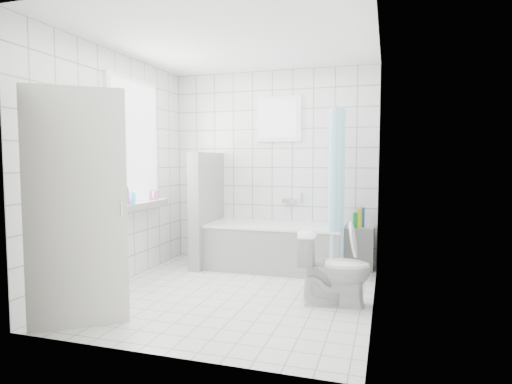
% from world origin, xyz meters
% --- Properties ---
extents(ground, '(3.00, 3.00, 0.00)m').
position_xyz_m(ground, '(0.00, 0.00, 0.00)').
color(ground, white).
rests_on(ground, ground).
extents(ceiling, '(3.00, 3.00, 0.00)m').
position_xyz_m(ceiling, '(0.00, 0.00, 2.60)').
color(ceiling, white).
rests_on(ceiling, ground).
extents(wall_back, '(2.80, 0.02, 2.60)m').
position_xyz_m(wall_back, '(0.00, 1.50, 1.30)').
color(wall_back, white).
rests_on(wall_back, ground).
extents(wall_front, '(2.80, 0.02, 2.60)m').
position_xyz_m(wall_front, '(0.00, -1.50, 1.30)').
color(wall_front, white).
rests_on(wall_front, ground).
extents(wall_left, '(0.02, 3.00, 2.60)m').
position_xyz_m(wall_left, '(-1.40, 0.00, 1.30)').
color(wall_left, white).
rests_on(wall_left, ground).
extents(wall_right, '(0.02, 3.00, 2.60)m').
position_xyz_m(wall_right, '(1.40, 0.00, 1.30)').
color(wall_right, white).
rests_on(wall_right, ground).
extents(window_left, '(0.01, 0.90, 1.40)m').
position_xyz_m(window_left, '(-1.35, 0.30, 1.60)').
color(window_left, white).
rests_on(window_left, wall_left).
extents(window_back, '(0.50, 0.01, 0.50)m').
position_xyz_m(window_back, '(0.10, 1.46, 1.95)').
color(window_back, white).
rests_on(window_back, wall_back).
extents(window_sill, '(0.18, 1.02, 0.08)m').
position_xyz_m(window_sill, '(-1.31, 0.30, 0.86)').
color(window_sill, white).
rests_on(window_sill, wall_left).
extents(door, '(0.66, 0.51, 2.00)m').
position_xyz_m(door, '(-0.93, -1.24, 1.00)').
color(door, silver).
rests_on(door, ground).
extents(bathtub, '(1.73, 0.77, 0.58)m').
position_xyz_m(bathtub, '(0.15, 1.12, 0.29)').
color(bathtub, white).
rests_on(bathtub, ground).
extents(partition_wall, '(0.15, 0.85, 1.50)m').
position_xyz_m(partition_wall, '(-0.78, 1.07, 0.75)').
color(partition_wall, white).
rests_on(partition_wall, ground).
extents(tiled_ledge, '(0.40, 0.24, 0.55)m').
position_xyz_m(tiled_ledge, '(1.16, 1.38, 0.28)').
color(tiled_ledge, white).
rests_on(tiled_ledge, ground).
extents(toilet, '(0.75, 0.50, 0.71)m').
position_xyz_m(toilet, '(1.03, -0.03, 0.36)').
color(toilet, white).
rests_on(toilet, ground).
extents(curtain_rod, '(0.02, 0.80, 0.02)m').
position_xyz_m(curtain_rod, '(0.95, 1.10, 2.00)').
color(curtain_rod, silver).
rests_on(curtain_rod, wall_back).
extents(shower_curtain, '(0.14, 0.48, 1.78)m').
position_xyz_m(shower_curtain, '(0.95, 0.97, 1.10)').
color(shower_curtain, '#50C4EC').
rests_on(shower_curtain, curtain_rod).
extents(tub_faucet, '(0.18, 0.06, 0.06)m').
position_xyz_m(tub_faucet, '(0.25, 1.46, 0.85)').
color(tub_faucet, silver).
rests_on(tub_faucet, wall_back).
extents(sill_bottles, '(0.12, 0.74, 0.28)m').
position_xyz_m(sill_bottles, '(-1.30, 0.12, 1.02)').
color(sill_bottles, '#D452AD').
rests_on(sill_bottles, window_sill).
extents(ledge_bottles, '(0.14, 0.17, 0.25)m').
position_xyz_m(ledge_bottles, '(1.18, 1.34, 0.67)').
color(ledge_bottles, blue).
rests_on(ledge_bottles, tiled_ledge).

